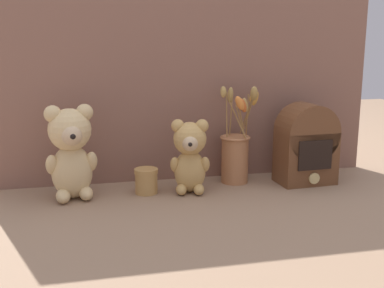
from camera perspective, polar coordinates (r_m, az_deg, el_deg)
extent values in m
plane|color=#8E7056|center=(1.53, 0.17, -5.74)|extent=(4.00, 4.00, 0.00)
cube|color=#845B4C|center=(1.62, -1.15, 6.95)|extent=(1.34, 0.02, 0.64)
ellipsoid|color=#DBBC84|center=(1.50, -14.04, -3.20)|extent=(0.13, 0.12, 0.17)
sphere|color=#DBBC84|center=(1.47, -14.30, 1.65)|extent=(0.13, 0.13, 0.13)
sphere|color=#D1B289|center=(1.42, -14.07, 1.01)|extent=(0.06, 0.06, 0.06)
sphere|color=black|center=(1.40, -13.95, 0.87)|extent=(0.02, 0.02, 0.02)
sphere|color=#DBBC84|center=(1.47, -12.62, 3.68)|extent=(0.05, 0.05, 0.05)
sphere|color=#DBBC84|center=(1.46, -16.20, 3.44)|extent=(0.05, 0.05, 0.05)
ellipsoid|color=#DBBC84|center=(1.49, -11.84, -2.04)|extent=(0.04, 0.06, 0.07)
ellipsoid|color=#DBBC84|center=(1.48, -16.28, -2.39)|extent=(0.04, 0.06, 0.07)
ellipsoid|color=#DBBC84|center=(1.48, -12.46, -5.77)|extent=(0.05, 0.07, 0.04)
ellipsoid|color=#DBBC84|center=(1.48, -15.04, -6.00)|extent=(0.05, 0.07, 0.04)
ellipsoid|color=tan|center=(1.52, -0.25, -3.24)|extent=(0.11, 0.10, 0.14)
sphere|color=tan|center=(1.49, -0.25, 0.65)|extent=(0.10, 0.10, 0.10)
sphere|color=#D1B289|center=(1.45, -0.23, 0.09)|extent=(0.05, 0.05, 0.05)
sphere|color=black|center=(1.43, -0.21, -0.05)|extent=(0.01, 0.01, 0.01)
sphere|color=tan|center=(1.48, 1.18, 2.18)|extent=(0.04, 0.04, 0.04)
sphere|color=tan|center=(1.48, -1.70, 2.17)|extent=(0.04, 0.04, 0.04)
ellipsoid|color=tan|center=(1.50, 1.55, -2.44)|extent=(0.04, 0.05, 0.06)
ellipsoid|color=tan|center=(1.50, -2.04, -2.46)|extent=(0.04, 0.05, 0.06)
ellipsoid|color=tan|center=(1.50, 0.82, -5.40)|extent=(0.04, 0.06, 0.03)
ellipsoid|color=tan|center=(1.50, -1.27, -5.41)|extent=(0.04, 0.06, 0.03)
cylinder|color=#AD7047|center=(1.62, 5.09, -1.80)|extent=(0.09, 0.09, 0.16)
torus|color=#AD7047|center=(1.61, 5.15, 0.76)|extent=(0.10, 0.10, 0.01)
cylinder|color=#9E7542|center=(1.61, 4.64, 3.42)|extent=(0.01, 0.01, 0.13)
ellipsoid|color=tan|center=(1.60, 4.57, 5.80)|extent=(0.03, 0.03, 0.05)
cylinder|color=#9E7542|center=(1.57, 5.93, 2.72)|extent=(0.03, 0.02, 0.11)
ellipsoid|color=tan|center=(1.55, 6.30, 4.63)|extent=(0.03, 0.03, 0.05)
cylinder|color=#9E7542|center=(1.59, 4.13, 3.54)|extent=(0.01, 0.03, 0.15)
ellipsoid|color=tan|center=(1.57, 3.74, 6.17)|extent=(0.02, 0.03, 0.04)
cylinder|color=#9E7542|center=(1.62, 6.60, 3.20)|extent=(0.02, 0.06, 0.12)
ellipsoid|color=gold|center=(1.62, 7.50, 5.38)|extent=(0.03, 0.04, 0.06)
cylinder|color=#9E7542|center=(1.55, 5.46, 2.78)|extent=(0.06, 0.01, 0.12)
ellipsoid|color=orange|center=(1.51, 5.69, 4.84)|extent=(0.04, 0.03, 0.05)
cylinder|color=#9E7542|center=(1.60, 6.57, 3.44)|extent=(0.01, 0.04, 0.14)
ellipsoid|color=tan|center=(1.59, 7.36, 5.96)|extent=(0.03, 0.04, 0.05)
cylinder|color=#9E7542|center=(1.56, 5.75, 2.66)|extent=(0.04, 0.01, 0.11)
ellipsoid|color=#C65B28|center=(1.54, 6.08, 4.56)|extent=(0.03, 0.02, 0.05)
cylinder|color=#9E7542|center=(1.62, 6.43, 3.27)|extent=(0.03, 0.06, 0.13)
ellipsoid|color=gold|center=(1.63, 7.21, 5.50)|extent=(0.03, 0.04, 0.05)
cube|color=brown|center=(1.65, 13.30, -1.52)|extent=(0.19, 0.13, 0.18)
cylinder|color=brown|center=(1.63, 13.45, 1.46)|extent=(0.19, 0.13, 0.19)
cube|color=black|center=(1.60, 14.41, -1.30)|extent=(0.12, 0.01, 0.10)
cylinder|color=#D6BC7A|center=(1.62, 14.29, -3.97)|extent=(0.04, 0.01, 0.04)
cylinder|color=tan|center=(1.52, -5.43, -4.64)|extent=(0.07, 0.07, 0.06)
cylinder|color=tan|center=(1.51, -5.47, -3.21)|extent=(0.07, 0.07, 0.01)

